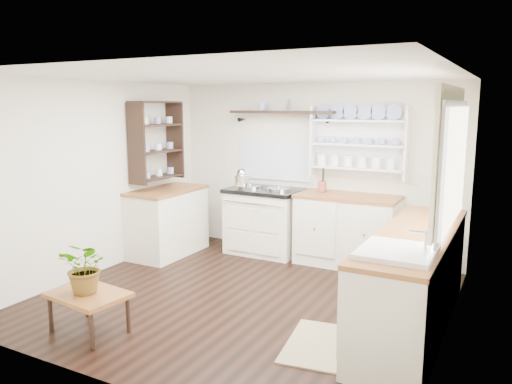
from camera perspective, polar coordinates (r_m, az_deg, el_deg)
floor at (r=5.40m, az=-1.38°, el=-11.98°), size 4.00×3.80×0.01m
wall_back at (r=6.78m, az=6.49°, el=2.55°), size 4.00×0.02×2.30m
wall_right at (r=4.47m, az=21.52°, el=-1.92°), size 0.02×3.80×2.30m
wall_left at (r=6.30m, az=-17.48°, el=1.58°), size 0.02×3.80×2.30m
ceiling at (r=5.02m, az=-1.49°, el=13.19°), size 4.00×3.80×0.01m
window at (r=4.56m, az=21.43°, el=3.59°), size 0.08×1.55×1.22m
aga_cooker at (r=6.84m, az=0.93°, el=-3.25°), size 1.00×0.70×0.92m
back_cabinets at (r=6.44m, az=10.37°, el=-4.21°), size 1.27×0.63×0.90m
right_cabinets at (r=4.78m, az=17.52°, el=-9.51°), size 0.62×2.43×0.90m
belfast_sink at (r=3.98m, az=15.74°, el=-8.23°), size 0.55×0.60×0.45m
left_cabinets at (r=6.89m, az=-10.09°, el=-3.27°), size 0.62×1.13×0.90m
plate_rack at (r=6.50m, az=11.80°, el=5.67°), size 1.20×0.22×0.90m
high_shelf at (r=6.77m, az=3.05°, el=9.02°), size 1.50×0.29×0.16m
left_shelving at (r=6.81m, az=-11.30°, el=5.83°), size 0.28×0.80×1.05m
kettle at (r=6.76m, az=-1.64°, el=1.69°), size 0.19×0.19×0.23m
utensil_crock at (r=6.53m, az=7.55°, el=0.65°), size 0.11×0.11×0.12m
center_table at (r=4.77m, az=-18.63°, el=-11.36°), size 0.74×0.57×0.37m
potted_plant at (r=4.67m, az=-18.82°, el=-8.12°), size 0.49×0.45×0.48m
floor_rug at (r=4.46m, az=7.34°, el=-16.91°), size 0.67×0.92×0.02m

